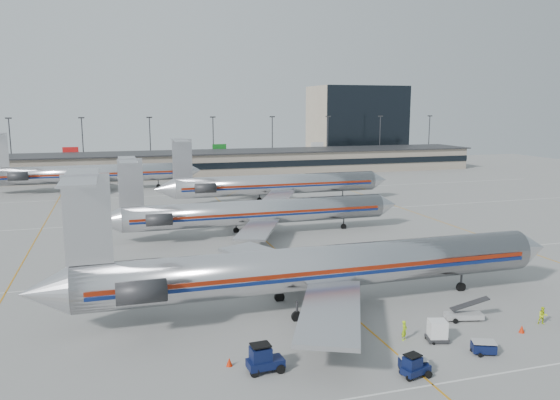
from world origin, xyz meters
name	(u,v)px	position (x,y,z in m)	size (l,w,h in m)	color
ground	(329,295)	(0.00, 0.00, 0.00)	(260.00, 260.00, 0.00)	gray
apron_markings	(296,267)	(0.00, 10.00, 0.01)	(160.00, 0.15, 0.02)	silver
terminal	(189,164)	(0.00, 97.97, 3.16)	(162.00, 17.00, 6.25)	gray
light_mast_row	(182,140)	(0.00, 112.00, 8.58)	(163.60, 0.40, 15.28)	#38383D
distant_building	(356,123)	(62.00, 128.00, 12.50)	(30.00, 20.00, 25.00)	tan
jet_foreground	(311,268)	(-2.87, -2.58, 3.76)	(49.57, 29.19, 12.97)	silver
jet_second_row	(252,212)	(-0.86, 26.54, 3.32)	(43.76, 25.77, 11.46)	silver
jet_third_row	(273,184)	(9.30, 50.75, 3.62)	(45.63, 28.07, 12.48)	silver
jet_back_row	(89,174)	(-24.42, 77.61, 3.72)	(46.85, 28.82, 12.81)	silver
tug_left	(263,359)	(-10.13, -13.03, 0.93)	(2.58, 1.41, 2.04)	#091136
tug_center	(414,367)	(-0.62, -16.68, 0.74)	(2.19, 1.50, 1.62)	#091136
cart_inner	(413,364)	(-0.29, -16.00, 0.53)	(1.92, 1.47, 0.99)	#091136
cart_outer	(484,347)	(6.13, -15.06, 0.50)	(1.98, 1.71, 0.95)	#091136
uld_container	(437,331)	(4.08, -12.17, 0.85)	(1.89, 1.71, 1.68)	#2D2D30
belt_loader	(465,314)	(8.74, -9.12, 0.53)	(3.83, 1.89, 1.96)	#9E9E9E
ramp_worker_near	(404,330)	(1.75, -11.23, 0.79)	(0.57, 0.38, 1.58)	#ABDE14
ramp_worker_far	(543,316)	(14.39, -11.85, 0.75)	(0.73, 0.57, 1.51)	#CFEB16
cone_right	(522,329)	(11.53, -12.76, 0.31)	(0.46, 0.46, 0.62)	red
cone_left	(229,362)	(-12.18, -11.49, 0.31)	(0.45, 0.45, 0.62)	red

